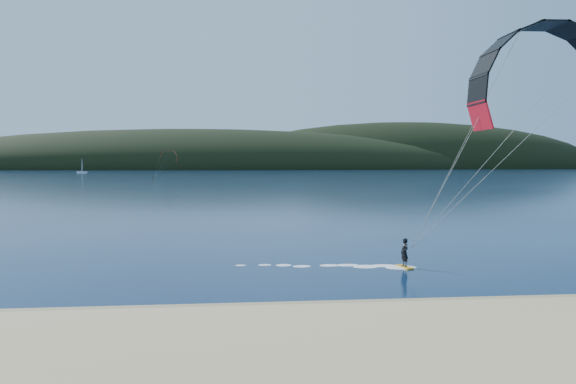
# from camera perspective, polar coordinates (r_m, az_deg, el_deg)

# --- Properties ---
(ground) EXTENTS (1800.00, 1800.00, 0.00)m
(ground) POSITION_cam_1_polar(r_m,az_deg,el_deg) (19.52, -7.19, -16.46)
(ground) COLOR #071835
(ground) RESTS_ON ground
(wet_sand) EXTENTS (220.00, 2.50, 0.10)m
(wet_sand) POSITION_cam_1_polar(r_m,az_deg,el_deg) (23.80, -6.89, -12.74)
(wet_sand) COLOR #968057
(wet_sand) RESTS_ON ground
(headland) EXTENTS (1200.00, 310.00, 140.00)m
(headland) POSITION_cam_1_polar(r_m,az_deg,el_deg) (763.72, -5.61, 2.50)
(headland) COLOR black
(headland) RESTS_ON ground
(kitesurfer_near) EXTENTS (19.90, 9.31, 13.37)m
(kitesurfer_near) POSITION_cam_1_polar(r_m,az_deg,el_deg) (30.28, 25.13, 8.67)
(kitesurfer_near) COLOR gold
(kitesurfer_near) RESTS_ON ground
(kitesurfer_far) EXTENTS (11.34, 4.83, 12.06)m
(kitesurfer_far) POSITION_cam_1_polar(r_m,az_deg,el_deg) (228.36, -12.82, 3.56)
(kitesurfer_far) COLOR gold
(kitesurfer_far) RESTS_ON ground
(sailboat) EXTENTS (7.88, 4.92, 10.99)m
(sailboat) POSITION_cam_1_polar(r_m,az_deg,el_deg) (435.67, -21.40, 2.05)
(sailboat) COLOR white
(sailboat) RESTS_ON ground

